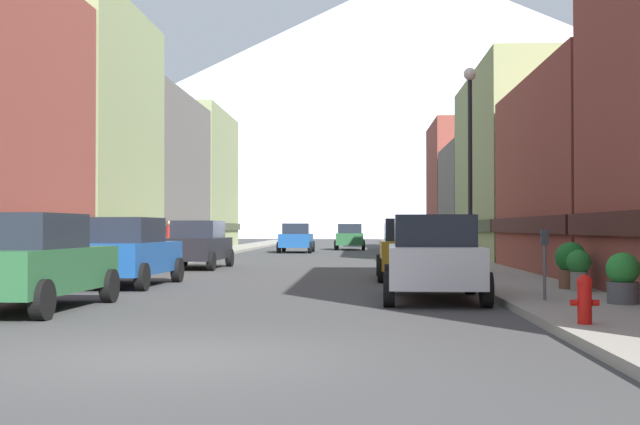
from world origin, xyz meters
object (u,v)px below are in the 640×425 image
(fire_hydrant_near, at_px, (585,298))
(parking_meter_near, at_px, (544,254))
(car_left_1, at_px, (126,252))
(car_right_0, at_px, (433,257))
(potted_plant_1, at_px, (579,267))
(potted_plant_0, at_px, (623,278))
(car_left_2, at_px, (197,244))
(car_driving_0, at_px, (350,237))
(potted_plant_2, at_px, (571,263))
(pedestrian_1, at_px, (170,241))
(streetlamp_right, at_px, (470,140))
(car_right_1, at_px, (412,249))
(car_driving_1, at_px, (296,238))
(car_left_0, at_px, (29,261))

(fire_hydrant_near, distance_m, parking_meter_near, 4.00)
(car_left_1, height_order, car_right_0, same)
(parking_meter_near, height_order, potted_plant_1, parking_meter_near)
(parking_meter_near, bearing_deg, potted_plant_0, -28.38)
(car_left_2, bearing_deg, car_right_0, -60.39)
(car_left_2, height_order, car_driving_0, same)
(potted_plant_2, bearing_deg, car_left_2, 132.12)
(fire_hydrant_near, relative_size, parking_meter_near, 0.53)
(car_driving_0, xyz_separation_m, potted_plant_0, (5.40, -42.34, -0.28))
(pedestrian_1, bearing_deg, potted_plant_0, -58.87)
(streetlamp_right, bearing_deg, fire_hydrant_near, -89.50)
(potted_plant_2, bearing_deg, streetlamp_right, 110.14)
(car_right_0, distance_m, streetlamp_right, 6.86)
(car_right_0, bearing_deg, fire_hydrant_near, -73.52)
(car_right_1, xyz_separation_m, pedestrian_1, (-10.05, 12.51, 0.03))
(car_driving_1, relative_size, streetlamp_right, 0.75)
(streetlamp_right, bearing_deg, potted_plant_1, -72.38)
(car_left_1, height_order, car_right_1, same)
(car_left_2, relative_size, car_right_0, 1.00)
(car_right_0, distance_m, potted_plant_0, 3.95)
(car_driving_0, height_order, potted_plant_2, car_driving_0)
(car_left_0, xyz_separation_m, car_driving_1, (2.20, 36.12, 0.00))
(parking_meter_near, bearing_deg, car_left_0, -174.52)
(car_left_0, relative_size, fire_hydrant_near, 6.34)
(car_driving_1, height_order, fire_hydrant_near, car_driving_1)
(fire_hydrant_near, xyz_separation_m, potted_plant_0, (1.55, 3.28, 0.09))
(parking_meter_near, relative_size, pedestrian_1, 0.78)
(car_driving_1, bearing_deg, fire_hydrant_near, -79.80)
(car_driving_1, relative_size, parking_meter_near, 3.31)
(car_left_2, xyz_separation_m, potted_plant_0, (10.80, -15.67, -0.28))
(fire_hydrant_near, xyz_separation_m, parking_meter_near, (0.30, 3.96, 0.49))
(car_right_1, height_order, car_driving_1, same)
(car_left_0, bearing_deg, potted_plant_0, 1.28)
(potted_plant_0, bearing_deg, potted_plant_1, 90.00)
(car_driving_0, xyz_separation_m, potted_plant_2, (5.40, -38.61, -0.18))
(car_right_0, distance_m, potted_plant_2, 3.51)
(car_left_2, distance_m, car_right_0, 15.37)
(car_driving_1, distance_m, potted_plant_0, 36.90)
(parking_meter_near, distance_m, potted_plant_2, 3.31)
(parking_meter_near, distance_m, streetlamp_right, 8.12)
(car_right_1, distance_m, fire_hydrant_near, 12.83)
(car_left_1, bearing_deg, car_left_2, 89.97)
(parking_meter_near, bearing_deg, car_left_2, 122.49)
(potted_plant_0, bearing_deg, car_left_1, 150.45)
(car_left_0, xyz_separation_m, parking_meter_near, (9.55, 0.92, 0.11))
(car_right_1, bearing_deg, fire_hydrant_near, -82.60)
(fire_hydrant_near, bearing_deg, pedestrian_1, 114.89)
(fire_hydrant_near, distance_m, streetlamp_right, 12.02)
(car_left_1, relative_size, car_driving_0, 1.02)
(fire_hydrant_near, xyz_separation_m, potted_plant_1, (1.55, 6.31, 0.14))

